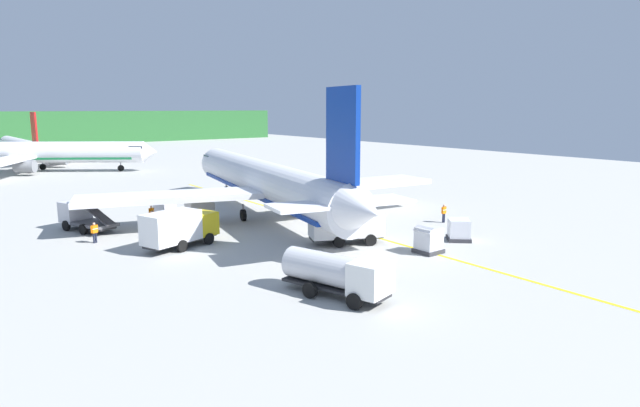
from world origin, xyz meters
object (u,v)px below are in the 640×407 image
at_px(airliner_mid_apron, 40,153).
at_px(crew_loader_left, 151,213).
at_px(cargo_container_far, 165,207).
at_px(service_truck_baggage, 82,216).
at_px(airliner_far_taxiway, 21,147).
at_px(airliner_distant, 1,135).
at_px(service_truck_fuel, 180,227).
at_px(crew_marshaller, 444,212).
at_px(cargo_container_mid, 459,230).
at_px(service_truck_catering, 337,273).
at_px(cargo_container_near, 428,240).
at_px(crew_loader_right, 94,231).
at_px(service_truck_pushback, 345,224).
at_px(airliner_foreground, 266,182).

relative_size(airliner_mid_apron, crew_loader_left, 19.70).
bearing_deg(crew_loader_left, cargo_container_far, 48.81).
bearing_deg(service_truck_baggage, airliner_far_taxiway, 85.82).
relative_size(airliner_distant, crew_loader_left, 14.87).
height_order(service_truck_fuel, crew_marshaller, service_truck_fuel).
bearing_deg(crew_loader_left, airliner_far_taxiway, 90.35).
xyz_separation_m(cargo_container_mid, cargo_container_far, (-15.45, 23.17, 0.06)).
height_order(airliner_far_taxiway, crew_loader_left, airliner_far_taxiway).
bearing_deg(service_truck_catering, service_truck_fuel, 100.67).
height_order(airliner_far_taxiway, cargo_container_near, airliner_far_taxiway).
bearing_deg(airliner_distant, service_truck_baggage, -93.75).
relative_size(cargo_container_far, crew_loader_right, 1.43).
height_order(airliner_distant, cargo_container_mid, airliner_distant).
bearing_deg(service_truck_pushback, service_truck_baggage, 131.21).
relative_size(airliner_far_taxiway, service_truck_catering, 5.02).
height_order(service_truck_pushback, cargo_container_mid, service_truck_pushback).
bearing_deg(crew_marshaller, airliner_far_taxiway, 104.18).
xyz_separation_m(airliner_distant, crew_loader_right, (-9.79, -149.70, -1.08)).
distance_m(airliner_far_taxiway, cargo_container_far, 70.65).
xyz_separation_m(airliner_mid_apron, crew_loader_left, (0.64, -51.29, -2.11)).
height_order(service_truck_baggage, cargo_container_far, service_truck_baggage).
xyz_separation_m(cargo_container_far, crew_marshaller, (19.78, -17.88, 0.09)).
xyz_separation_m(cargo_container_near, cargo_container_mid, (4.76, 1.12, -0.10)).
bearing_deg(service_truck_catering, airliner_mid_apron, 91.79).
height_order(airliner_foreground, crew_loader_left, airliner_foreground).
relative_size(airliner_distant, service_truck_pushback, 4.13).
bearing_deg(service_truck_catering, crew_marshaller, 25.77).
distance_m(airliner_distant, cargo_container_mid, 166.70).
relative_size(airliner_far_taxiway, service_truck_baggage, 5.42).
distance_m(airliner_mid_apron, service_truck_fuel, 60.95).
height_order(service_truck_catering, crew_loader_right, service_truck_catering).
bearing_deg(crew_loader_right, airliner_far_taxiway, 85.87).
bearing_deg(airliner_far_taxiway, cargo_container_far, -87.91).
xyz_separation_m(service_truck_baggage, crew_loader_right, (-0.36, -5.68, -0.23)).
xyz_separation_m(airliner_mid_apron, airliner_far_taxiway, (0.19, 21.72, -0.34)).
bearing_deg(cargo_container_far, airliner_foreground, -36.11).
distance_m(cargo_container_near, cargo_container_mid, 4.89).
distance_m(service_truck_baggage, crew_loader_right, 5.69).
relative_size(service_truck_pushback, cargo_container_mid, 2.43).
xyz_separation_m(airliner_far_taxiway, crew_loader_right, (-5.59, -77.33, -1.81)).
bearing_deg(service_truck_pushback, cargo_container_near, -60.94).
height_order(cargo_container_near, crew_loader_left, cargo_container_near).
bearing_deg(airliner_foreground, crew_loader_right, -176.67).
height_order(crew_loader_left, crew_loader_right, crew_loader_left).
relative_size(service_truck_pushback, crew_loader_right, 3.72).
xyz_separation_m(service_truck_baggage, cargo_container_near, (18.50, -23.21, -0.23)).
relative_size(airliner_foreground, service_truck_pushback, 6.84).
distance_m(airliner_distant, cargo_container_far, 142.96).
distance_m(airliner_far_taxiway, service_truck_catering, 98.23).
relative_size(airliner_mid_apron, service_truck_baggage, 5.30).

